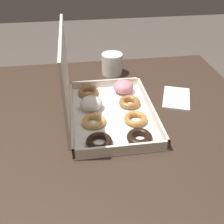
# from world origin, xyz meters

# --- Properties ---
(dining_table) EXTENTS (1.03, 1.00, 0.77)m
(dining_table) POSITION_xyz_m (0.00, 0.00, 0.67)
(dining_table) COLOR #38281E
(dining_table) RESTS_ON ground_plane
(donut_box) EXTENTS (0.39, 0.29, 0.29)m
(donut_box) POSITION_xyz_m (0.07, 0.05, 0.83)
(donut_box) COLOR white
(donut_box) RESTS_ON dining_table
(coffee_mug) EXTENTS (0.09, 0.09, 0.09)m
(coffee_mug) POSITION_xyz_m (0.38, -0.03, 0.82)
(coffee_mug) COLOR white
(coffee_mug) RESTS_ON dining_table
(paper_napkin) EXTENTS (0.18, 0.15, 0.01)m
(paper_napkin) POSITION_xyz_m (0.13, -0.24, 0.77)
(paper_napkin) COLOR white
(paper_napkin) RESTS_ON dining_table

